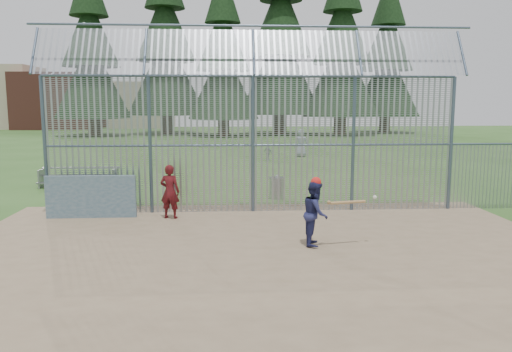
{
  "coord_description": "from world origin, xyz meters",
  "views": [
    {
      "loc": [
        -0.8,
        -11.14,
        3.22
      ],
      "look_at": [
        0.0,
        2.0,
        1.3
      ],
      "focal_mm": 35.0,
      "sensor_mm": 36.0,
      "label": 1
    }
  ],
  "objects": [
    {
      "name": "trash_can",
      "position": [
        0.93,
        5.5,
        0.38
      ],
      "size": [
        0.56,
        0.56,
        0.82
      ],
      "color": "#919399",
      "rests_on": "ground"
    },
    {
      "name": "dugout_wall",
      "position": [
        -4.6,
        2.9,
        0.62
      ],
      "size": [
        2.5,
        0.12,
        1.2
      ],
      "primitive_type": "cube",
      "color": "#38566B",
      "rests_on": "dirt_infield"
    },
    {
      "name": "bg_kid_seated",
      "position": [
        1.6,
        17.08,
        0.45
      ],
      "size": [
        0.55,
        0.49,
        0.9
      ],
      "primitive_type": "imported",
      "rotation": [
        0.0,
        0.0,
        2.49
      ],
      "color": "slate",
      "rests_on": "ground"
    },
    {
      "name": "conifer_row",
      "position": [
        1.93,
        41.51,
        10.83
      ],
      "size": [
        38.48,
        12.26,
        20.2
      ],
      "color": "#332319",
      "rests_on": "ground"
    },
    {
      "name": "batter",
      "position": [
        1.22,
        -0.18,
        0.75
      ],
      "size": [
        0.69,
        0.81,
        1.47
      ],
      "primitive_type": "imported",
      "rotation": [
        0.0,
        0.0,
        1.37
      ],
      "color": "navy",
      "rests_on": "dirt_infield"
    },
    {
      "name": "bleacher",
      "position": [
        -6.53,
        8.5,
        0.41
      ],
      "size": [
        3.0,
        0.95,
        0.72
      ],
      "color": "slate",
      "rests_on": "ground"
    },
    {
      "name": "ground",
      "position": [
        0.0,
        0.0,
        0.0
      ],
      "size": [
        120.0,
        120.0,
        0.0
      ],
      "primitive_type": "plane",
      "color": "#2D511E",
      "rests_on": "ground"
    },
    {
      "name": "batting_gear",
      "position": [
        1.43,
        -0.22,
        1.35
      ],
      "size": [
        1.5,
        0.38,
        0.6
      ],
      "color": "red",
      "rests_on": "ground"
    },
    {
      "name": "dirt_infield",
      "position": [
        0.0,
        -0.5,
        0.01
      ],
      "size": [
        14.0,
        10.0,
        0.02
      ],
      "primitive_type": "cube",
      "color": "#756047",
      "rests_on": "ground"
    },
    {
      "name": "backstop_fence",
      "position": [
        1.81,
        3.43,
        2.36
      ],
      "size": [
        20.09,
        0.81,
        5.3
      ],
      "color": "#47566B",
      "rests_on": "ground"
    },
    {
      "name": "distant_buildings",
      "position": [
        -23.18,
        56.49,
        3.6
      ],
      "size": [
        26.5,
        10.5,
        8.0
      ],
      "color": "brown",
      "rests_on": "ground"
    },
    {
      "name": "onlooker",
      "position": [
        -2.37,
        2.7,
        0.78
      ],
      "size": [
        0.62,
        0.48,
        1.52
      ],
      "primitive_type": "imported",
      "rotation": [
        0.0,
        0.0,
        2.9
      ],
      "color": "maroon",
      "rests_on": "dirt_infield"
    },
    {
      "name": "bg_kid_standing",
      "position": [
        3.78,
        18.96,
        0.84
      ],
      "size": [
        0.83,
        0.55,
        1.68
      ],
      "primitive_type": "imported",
      "rotation": [
        0.0,
        0.0,
        3.16
      ],
      "color": "gray",
      "rests_on": "ground"
    }
  ]
}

